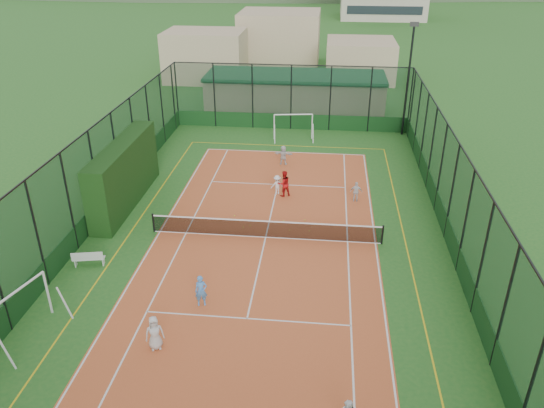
{
  "coord_description": "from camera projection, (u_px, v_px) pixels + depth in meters",
  "views": [
    {
      "loc": [
        2.75,
        -22.95,
        13.65
      ],
      "look_at": [
        0.17,
        1.41,
        1.2
      ],
      "focal_mm": 35.0,
      "sensor_mm": 36.0,
      "label": 1
    }
  ],
  "objects": [
    {
      "name": "ground",
      "position": [
        266.0,
        238.0,
        26.79
      ],
      "size": [
        300.0,
        300.0,
        0.0
      ],
      "primitive_type": "plane",
      "color": "#216222",
      "rests_on": "ground"
    },
    {
      "name": "court_slab",
      "position": [
        266.0,
        237.0,
        26.79
      ],
      "size": [
        11.17,
        23.97,
        0.01
      ],
      "primitive_type": "cube",
      "color": "#BB5429",
      "rests_on": "ground"
    },
    {
      "name": "tennis_net",
      "position": [
        266.0,
        228.0,
        26.55
      ],
      "size": [
        11.67,
        0.12,
        1.06
      ],
      "primitive_type": null,
      "color": "black",
      "rests_on": "ground"
    },
    {
      "name": "perimeter_fence",
      "position": [
        265.0,
        193.0,
        25.66
      ],
      "size": [
        18.12,
        34.12,
        5.0
      ],
      "primitive_type": null,
      "color": "#103020",
      "rests_on": "ground"
    },
    {
      "name": "floodlight_ne",
      "position": [
        408.0,
        81.0,
        38.83
      ],
      "size": [
        0.6,
        0.26,
        8.25
      ],
      "primitive_type": null,
      "color": "black",
      "rests_on": "ground"
    },
    {
      "name": "clubhouse",
      "position": [
        295.0,
        92.0,
        45.58
      ],
      "size": [
        15.2,
        7.2,
        3.15
      ],
      "primitive_type": null,
      "color": "tan",
      "rests_on": "ground"
    },
    {
      "name": "hedge_left",
      "position": [
        124.0,
        174.0,
        29.53
      ],
      "size": [
        1.21,
        8.1,
        3.54
      ],
      "primitive_type": "cube",
      "color": "black",
      "rests_on": "ground"
    },
    {
      "name": "white_bench",
      "position": [
        89.0,
        258.0,
        24.36
      ],
      "size": [
        1.47,
        0.67,
        0.8
      ],
      "primitive_type": null,
      "rotation": [
        0.0,
        0.0,
        0.2
      ],
      "color": "white",
      "rests_on": "ground"
    },
    {
      "name": "futsal_goal_near",
      "position": [
        19.0,
        315.0,
        19.81
      ],
      "size": [
        3.18,
        1.68,
        1.97
      ],
      "primitive_type": null,
      "rotation": [
        0.0,
        0.0,
        1.3
      ],
      "color": "white",
      "rests_on": "ground"
    },
    {
      "name": "futsal_goal_far",
      "position": [
        293.0,
        127.0,
        39.37
      ],
      "size": [
        3.01,
        1.26,
        1.88
      ],
      "primitive_type": null,
      "rotation": [
        0.0,
        0.0,
        0.15
      ],
      "color": "white",
      "rests_on": "ground"
    },
    {
      "name": "child_near_left",
      "position": [
        155.0,
        333.0,
        19.31
      ],
      "size": [
        0.8,
        0.67,
        1.39
      ],
      "primitive_type": "imported",
      "rotation": [
        0.0,
        0.0,
        0.39
      ],
      "color": "silver",
      "rests_on": "court_slab"
    },
    {
      "name": "child_near_mid",
      "position": [
        201.0,
        291.0,
        21.61
      ],
      "size": [
        0.57,
        0.45,
        1.37
      ],
      "primitive_type": "imported",
      "rotation": [
        0.0,
        0.0,
        0.26
      ],
      "color": "#4D8FDB",
      "rests_on": "court_slab"
    },
    {
      "name": "child_far_left",
      "position": [
        277.0,
        185.0,
        31.02
      ],
      "size": [
        0.87,
        0.69,
        1.18
      ],
      "primitive_type": "imported",
      "rotation": [
        0.0,
        0.0,
        3.52
      ],
      "color": "white",
      "rests_on": "court_slab"
    },
    {
      "name": "child_far_right",
      "position": [
        356.0,
        192.0,
        30.18
      ],
      "size": [
        0.71,
        0.31,
        1.19
      ],
      "primitive_type": "imported",
      "rotation": [
        0.0,
        0.0,
        3.11
      ],
      "color": "silver",
      "rests_on": "court_slab"
    },
    {
      "name": "child_far_back",
      "position": [
        283.0,
        155.0,
        35.05
      ],
      "size": [
        1.25,
        0.49,
        1.31
      ],
      "primitive_type": "imported",
      "rotation": [
        0.0,
        0.0,
        3.06
      ],
      "color": "silver",
      "rests_on": "court_slab"
    },
    {
      "name": "coach",
      "position": [
        284.0,
        184.0,
        30.73
      ],
      "size": [
        0.95,
        0.88,
        1.56
      ],
      "primitive_type": "imported",
      "rotation": [
        0.0,
        0.0,
        3.63
      ],
      "color": "#B11213",
      "rests_on": "court_slab"
    },
    {
      "name": "tennis_balls",
      "position": [
        274.0,
        224.0,
        27.94
      ],
      "size": [
        4.19,
        1.32,
        0.07
      ],
      "color": "#CCE033",
      "rests_on": "court_slab"
    }
  ]
}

